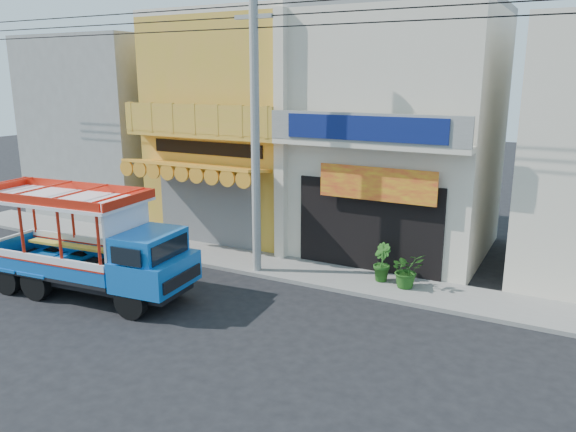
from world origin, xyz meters
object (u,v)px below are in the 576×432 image
(utility_pole, at_px, (259,110))
(potted_plant_a, at_px, (407,270))
(songthaew_truck, at_px, (98,248))
(potted_plant_b, at_px, (381,262))
(green_sign, at_px, (127,231))

(utility_pole, height_order, potted_plant_a, utility_pole)
(songthaew_truck, height_order, potted_plant_b, songthaew_truck)
(songthaew_truck, relative_size, potted_plant_a, 6.37)
(utility_pole, xyz_separation_m, potted_plant_a, (4.37, 0.76, -4.40))
(utility_pole, height_order, songthaew_truck, utility_pole)
(utility_pole, bearing_deg, potted_plant_a, 9.82)
(utility_pole, height_order, green_sign, utility_pole)
(utility_pole, distance_m, songthaew_truck, 5.95)
(songthaew_truck, distance_m, potted_plant_b, 8.04)
(utility_pole, xyz_separation_m, green_sign, (-5.89, 0.41, -4.52))
(potted_plant_a, relative_size, potted_plant_b, 0.93)
(utility_pole, relative_size, songthaew_truck, 4.27)
(green_sign, bearing_deg, potted_plant_a, 1.91)
(green_sign, xyz_separation_m, potted_plant_b, (9.44, 0.53, 0.16))
(potted_plant_a, xyz_separation_m, potted_plant_b, (-0.82, 0.19, 0.04))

